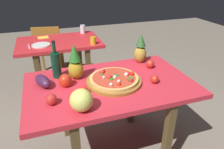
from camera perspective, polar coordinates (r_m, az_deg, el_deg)
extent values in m
cube|color=brown|center=(1.85, 14.82, -16.79)|extent=(0.06, 0.06, 0.73)
cube|color=brown|center=(2.20, -12.83, -8.52)|extent=(0.06, 0.06, 0.73)
cube|color=brown|center=(2.35, 5.27, -5.34)|extent=(0.06, 0.06, 0.73)
cube|color=red|center=(1.74, -0.50, -2.82)|extent=(1.37, 0.84, 0.04)
cube|color=brown|center=(2.72, -19.06, -2.08)|extent=(0.06, 0.06, 0.73)
cube|color=brown|center=(2.77, -6.35, -0.19)|extent=(0.06, 0.06, 0.73)
cube|color=brown|center=(3.28, -19.36, 2.87)|extent=(0.06, 0.06, 0.73)
cube|color=brown|center=(3.32, -8.76, 4.38)|extent=(0.06, 0.06, 0.73)
cube|color=red|center=(2.86, -14.22, 8.46)|extent=(1.06, 0.72, 0.04)
cube|color=olive|center=(3.79, -13.30, 4.27)|extent=(0.04, 0.04, 0.41)
cube|color=olive|center=(3.84, -18.20, 3.92)|extent=(0.04, 0.04, 0.41)
cube|color=olive|center=(3.49, -13.70, 2.22)|extent=(0.04, 0.04, 0.41)
cube|color=olive|center=(3.55, -19.00, 1.87)|extent=(0.04, 0.04, 0.41)
cube|color=olive|center=(3.58, -16.51, 6.41)|extent=(0.47, 0.47, 0.04)
cube|color=#9C6824|center=(3.35, -17.38, 8.86)|extent=(0.40, 0.12, 0.40)
cylinder|color=olive|center=(1.73, 0.53, -1.81)|extent=(0.45, 0.45, 0.02)
cylinder|color=#DEAD5E|center=(1.72, 0.54, -1.13)|extent=(0.40, 0.40, 0.02)
cylinder|color=#C8402A|center=(1.72, 0.54, -0.74)|extent=(0.35, 0.35, 0.00)
sphere|color=red|center=(1.60, 1.92, -2.58)|extent=(0.03, 0.03, 0.03)
sphere|color=red|center=(1.78, -2.70, 0.68)|extent=(0.04, 0.04, 0.04)
sphere|color=red|center=(1.65, 5.16, -1.55)|extent=(0.04, 0.04, 0.04)
sphere|color=red|center=(1.69, -0.78, -0.66)|extent=(0.04, 0.04, 0.04)
sphere|color=red|center=(1.76, 4.49, 0.24)|extent=(0.03, 0.03, 0.03)
sphere|color=red|center=(1.76, 5.42, 0.26)|extent=(0.04, 0.04, 0.04)
sphere|color=red|center=(1.80, -2.35, 0.99)|extent=(0.03, 0.03, 0.03)
cube|color=#377A37|center=(1.75, 3.94, 0.01)|extent=(0.05, 0.03, 0.00)
cube|color=#2F8134|center=(1.77, -2.74, 0.35)|extent=(0.05, 0.05, 0.00)
cube|color=#2C6E26|center=(1.67, 4.73, -1.49)|extent=(0.03, 0.05, 0.00)
cube|color=#268221|center=(1.68, -0.25, -1.21)|extent=(0.05, 0.05, 0.00)
cube|color=#346E2B|center=(1.74, 1.23, -0.19)|extent=(0.05, 0.05, 0.00)
cube|color=#2F8627|center=(1.70, 5.21, -0.93)|extent=(0.04, 0.05, 0.00)
sphere|color=white|center=(1.64, 1.87, -1.83)|extent=(0.03, 0.03, 0.03)
sphere|color=white|center=(1.69, 0.76, -0.71)|extent=(0.03, 0.03, 0.03)
sphere|color=#F9DFD2|center=(1.74, 3.89, 0.02)|extent=(0.03, 0.03, 0.03)
sphere|color=white|center=(1.69, -2.20, -0.87)|extent=(0.02, 0.02, 0.02)
sphere|color=white|center=(1.59, -0.26, -2.72)|extent=(0.03, 0.03, 0.03)
cylinder|color=#0E3726|center=(1.84, -14.95, 2.43)|extent=(0.08, 0.08, 0.22)
cylinder|color=#0E3726|center=(1.79, -15.53, 6.96)|extent=(0.03, 0.03, 0.09)
cylinder|color=black|center=(1.77, -15.74, 8.57)|extent=(0.03, 0.03, 0.02)
ellipsoid|color=#B09334|center=(2.11, 7.67, 5.51)|extent=(0.12, 0.12, 0.17)
cone|color=#31612D|center=(2.06, 7.92, 9.28)|extent=(0.10, 0.10, 0.12)
ellipsoid|color=#B49122|center=(1.80, -9.82, 1.31)|extent=(0.13, 0.13, 0.16)
cone|color=#287325|center=(1.74, -10.21, 5.95)|extent=(0.10, 0.10, 0.15)
sphere|color=#D9DC62|center=(1.39, -8.34, -6.95)|extent=(0.16, 0.16, 0.16)
ellipsoid|color=red|center=(1.70, -12.59, -1.61)|extent=(0.10, 0.10, 0.11)
ellipsoid|color=#431E40|center=(1.75, -18.34, -1.72)|extent=(0.16, 0.22, 0.09)
sphere|color=red|center=(1.51, -16.20, -6.53)|extent=(0.08, 0.08, 0.08)
sphere|color=red|center=(1.59, -7.66, -4.26)|extent=(0.06, 0.06, 0.06)
sphere|color=red|center=(1.75, 11.52, -1.21)|extent=(0.07, 0.07, 0.07)
sphere|color=red|center=(2.01, 10.32, 2.86)|extent=(0.08, 0.08, 0.08)
cylinder|color=gold|center=(2.65, -5.16, 9.19)|extent=(0.07, 0.07, 0.09)
cylinder|color=silver|center=(3.14, -7.97, 12.13)|extent=(0.07, 0.07, 0.12)
cylinder|color=white|center=(2.73, -18.73, 7.59)|extent=(0.22, 0.22, 0.02)
cube|color=silver|center=(2.74, -21.64, 7.07)|extent=(0.03, 0.18, 0.01)
cube|color=silver|center=(2.73, -15.79, 7.93)|extent=(0.02, 0.18, 0.01)
cube|color=yellow|center=(3.06, -18.24, 9.56)|extent=(0.15, 0.13, 0.01)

